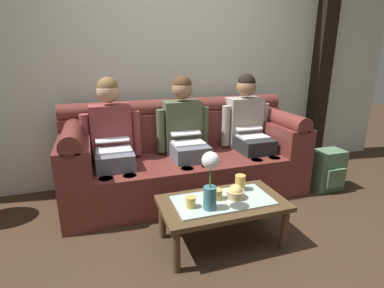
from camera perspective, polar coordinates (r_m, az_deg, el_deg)
name	(u,v)px	position (r m, az deg, el deg)	size (l,w,h in m)	color
ground_plane	(233,258)	(2.34, 7.80, -20.81)	(14.00, 14.00, 0.00)	#382619
back_wall_patterned	(171,51)	(3.45, -4.13, 17.29)	(6.00, 0.12, 2.90)	silver
timber_pillar	(323,51)	(4.28, 23.70, 15.91)	(0.20, 0.20, 2.90)	black
couch	(185,159)	(3.13, -1.29, -2.85)	(2.40, 0.88, 0.96)	maroon
person_left	(112,138)	(2.92, -14.98, 1.07)	(0.56, 0.67, 1.22)	#595B66
person_middle	(185,132)	(3.04, -1.30, 2.28)	(0.56, 0.67, 1.22)	#595B66
person_right	(248,127)	(3.32, 10.72, 3.24)	(0.56, 0.67, 1.22)	#232326
coffee_table	(223,206)	(2.33, 5.85, -11.76)	(0.95, 0.52, 0.37)	#47331E
flower_vase	(210,177)	(2.07, 3.51, -6.36)	(0.12, 0.12, 0.43)	#336672
snack_bowl	(235,193)	(2.33, 8.30, -9.18)	(0.14, 0.14, 0.11)	tan
cup_near_left	(217,194)	(2.29, 4.77, -9.54)	(0.08, 0.08, 0.08)	gold
cup_near_right	(240,182)	(2.45, 9.18, -7.27)	(0.08, 0.08, 0.13)	gold
cup_far_center	(191,202)	(2.17, -0.24, -11.03)	(0.07, 0.07, 0.08)	gold
backpack_right	(327,170)	(3.55, 24.46, -4.58)	(0.32, 0.27, 0.44)	#4C6B4C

